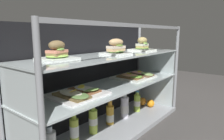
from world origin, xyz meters
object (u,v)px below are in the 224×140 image
at_px(open_sandwich_tray_near_left_corner, 135,76).
at_px(orange_fruit_beside_bottles, 142,101).
at_px(plated_roll_sandwich_left_of_center, 116,48).
at_px(juice_bottle_near_post, 74,131).
at_px(juice_bottle_front_middle, 110,115).
at_px(plated_roll_sandwich_mid_left, 57,53).
at_px(plated_roll_sandwich_far_right, 142,46).
at_px(open_sandwich_tray_center, 78,93).
at_px(juice_bottle_back_right, 124,107).
at_px(orange_fruit_near_left_post, 151,103).
at_px(juice_bottle_front_right_end, 93,120).
at_px(juice_bottle_front_second, 137,103).

relative_size(open_sandwich_tray_near_left_corner, orange_fruit_beside_bottles, 4.19).
relative_size(plated_roll_sandwich_left_of_center, juice_bottle_near_post, 0.75).
relative_size(juice_bottle_front_middle, orange_fruit_beside_bottles, 2.64).
height_order(plated_roll_sandwich_mid_left, plated_roll_sandwich_far_right, plated_roll_sandwich_far_right).
bearing_deg(plated_roll_sandwich_mid_left, open_sandwich_tray_center, -30.93).
relative_size(juice_bottle_back_right, orange_fruit_near_left_post, 3.12).
bearing_deg(orange_fruit_beside_bottles, juice_bottle_near_post, -177.75).
bearing_deg(juice_bottle_front_right_end, plated_roll_sandwich_left_of_center, -23.40).
relative_size(plated_roll_sandwich_far_right, open_sandwich_tray_center, 0.58).
distance_m(plated_roll_sandwich_left_of_center, juice_bottle_front_right_end, 0.56).
bearing_deg(juice_bottle_near_post, juice_bottle_back_right, 0.16).
bearing_deg(orange_fruit_beside_bottles, plated_roll_sandwich_left_of_center, -170.58).
bearing_deg(juice_bottle_back_right, juice_bottle_front_middle, 175.23).
height_order(plated_roll_sandwich_mid_left, open_sandwich_tray_center, plated_roll_sandwich_mid_left).
height_order(juice_bottle_front_second, orange_fruit_near_left_post, juice_bottle_front_second).
height_order(plated_roll_sandwich_mid_left, orange_fruit_near_left_post, plated_roll_sandwich_mid_left).
xyz_separation_m(plated_roll_sandwich_left_of_center, orange_fruit_beside_bottles, (0.57, 0.10, -0.59)).
relative_size(plated_roll_sandwich_left_of_center, orange_fruit_beside_bottles, 2.25).
height_order(plated_roll_sandwich_left_of_center, open_sandwich_tray_near_left_corner, plated_roll_sandwich_left_of_center).
distance_m(plated_roll_sandwich_mid_left, juice_bottle_front_right_end, 0.60).
bearing_deg(orange_fruit_near_left_post, orange_fruit_beside_bottles, 93.72).
bearing_deg(plated_roll_sandwich_left_of_center, juice_bottle_near_post, 171.27).
bearing_deg(plated_roll_sandwich_mid_left, plated_roll_sandwich_far_right, -3.88).
relative_size(orange_fruit_beside_bottles, orange_fruit_near_left_post, 1.06).
relative_size(plated_roll_sandwich_far_right, orange_fruit_near_left_post, 2.57).
xyz_separation_m(plated_roll_sandwich_far_right, juice_bottle_near_post, (-0.80, 0.03, -0.52)).
bearing_deg(open_sandwich_tray_center, juice_bottle_front_second, 2.29).
bearing_deg(juice_bottle_back_right, juice_bottle_near_post, -179.84).
bearing_deg(juice_bottle_front_right_end, juice_bottle_front_middle, -0.65).
distance_m(plated_roll_sandwich_mid_left, plated_roll_sandwich_far_right, 0.88).
xyz_separation_m(open_sandwich_tray_center, juice_bottle_back_right, (0.56, 0.04, -0.27)).
bearing_deg(juice_bottle_near_post, juice_bottle_front_middle, 2.46).
bearing_deg(plated_roll_sandwich_mid_left, juice_bottle_front_second, -1.99).
height_order(open_sandwich_tray_near_left_corner, juice_bottle_back_right, open_sandwich_tray_near_left_corner).
distance_m(open_sandwich_tray_center, orange_fruit_beside_bottles, 0.99).
distance_m(juice_bottle_near_post, juice_bottle_front_middle, 0.40).
bearing_deg(plated_roll_sandwich_far_right, juice_bottle_front_right_end, 174.94).
distance_m(open_sandwich_tray_near_left_corner, juice_bottle_back_right, 0.30).
height_order(plated_roll_sandwich_far_right, orange_fruit_beside_bottles, plated_roll_sandwich_far_right).
relative_size(juice_bottle_near_post, juice_bottle_front_middle, 1.13).
bearing_deg(plated_roll_sandwich_left_of_center, plated_roll_sandwich_mid_left, 169.73).
relative_size(open_sandwich_tray_near_left_corner, juice_bottle_near_post, 1.40).
bearing_deg(juice_bottle_front_right_end, open_sandwich_tray_near_left_corner, -5.22).
relative_size(plated_roll_sandwich_mid_left, orange_fruit_beside_bottles, 2.44).
bearing_deg(juice_bottle_front_second, juice_bottle_front_right_end, 177.71).
bearing_deg(plated_roll_sandwich_far_right, juice_bottle_front_middle, 172.81).
bearing_deg(juice_bottle_back_right, orange_fruit_near_left_post, -8.60).
distance_m(plated_roll_sandwich_mid_left, open_sandwich_tray_center, 0.29).
relative_size(open_sandwich_tray_near_left_corner, juice_bottle_back_right, 1.42).
height_order(open_sandwich_tray_near_left_corner, orange_fruit_near_left_post, open_sandwich_tray_near_left_corner).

